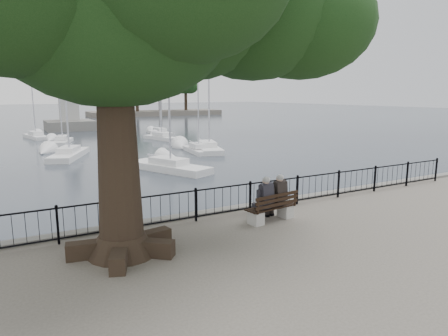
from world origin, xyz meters
TOP-DOWN VIEW (x-y plane):
  - harbor at (0.00, 3.00)m, footprint 260.00×260.00m
  - railing at (0.00, 2.50)m, footprint 22.06×0.06m
  - bench at (1.09, 1.37)m, footprint 1.80×0.75m
  - person_left at (0.77, 1.43)m, footprint 0.46×0.76m
  - person_right at (1.35, 1.50)m, footprint 0.46×0.76m
  - lion_monument at (2.00, 49.93)m, footprint 6.18×6.18m
  - sailboat_b at (-1.73, 24.41)m, footprint 3.99×6.32m
  - sailboat_c at (3.14, 15.58)m, footprint 4.08×6.30m
  - sailboat_d at (9.39, 22.48)m, footprint 3.38×6.42m
  - sailboat_f at (-0.99, 34.25)m, footprint 2.73×5.04m
  - sailboat_g at (10.74, 38.26)m, footprint 1.64×4.96m
  - sailboat_h at (-2.97, 40.52)m, footprint 2.47×5.25m
  - sailboat_i at (8.88, 32.75)m, footprint 2.57×5.09m
  - sailboat_j at (8.22, 22.06)m, footprint 1.84×4.79m
  - far_shore at (25.54, 79.46)m, footprint 30.00×8.60m

SIDE VIEW (x-z plane):
  - sailboat_i at x=8.88m, z-range -5.31..3.90m
  - sailboat_g at x=10.74m, z-range -5.32..3.91m
  - sailboat_c at x=3.14m, z-range -6.15..4.76m
  - sailboat_j at x=8.22m, z-range -5.57..4.20m
  - sailboat_d at x=9.39m, z-range -6.38..5.01m
  - sailboat_f at x=-0.99m, z-range -5.82..4.46m
  - sailboat_b at x=-1.73m, z-range -6.85..5.53m
  - sailboat_h at x=-2.97m, z-range -7.00..5.77m
  - harbor at x=0.00m, z-range -1.10..0.10m
  - bench at x=1.09m, z-range -0.14..0.78m
  - railing at x=0.00m, z-range 0.06..1.06m
  - person_left at x=0.77m, z-range -0.06..1.40m
  - person_right at x=1.35m, z-range -0.06..1.40m
  - lion_monument at x=2.00m, z-range -3.25..5.82m
  - far_shore at x=25.54m, z-range -1.59..7.59m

